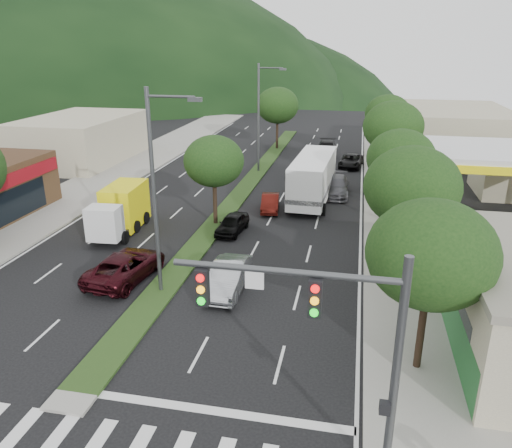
% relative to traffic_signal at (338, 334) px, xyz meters
% --- Properties ---
extents(ground, '(160.00, 160.00, 0.00)m').
position_rel_traffic_signal_xyz_m(ground, '(-9.03, 1.54, -4.65)').
color(ground, black).
rests_on(ground, ground).
extents(sidewalk_right, '(5.00, 90.00, 0.15)m').
position_rel_traffic_signal_xyz_m(sidewalk_right, '(3.47, 26.54, -4.57)').
color(sidewalk_right, gray).
rests_on(sidewalk_right, ground).
extents(sidewalk_left, '(6.00, 90.00, 0.15)m').
position_rel_traffic_signal_xyz_m(sidewalk_left, '(-22.03, 26.54, -4.57)').
color(sidewalk_left, gray).
rests_on(sidewalk_left, ground).
extents(median, '(1.60, 56.00, 0.12)m').
position_rel_traffic_signal_xyz_m(median, '(-9.03, 29.54, -4.59)').
color(median, '#203D16').
rests_on(median, ground).
extents(crosswalk, '(19.00, 2.20, 0.01)m').
position_rel_traffic_signal_xyz_m(crosswalk, '(-9.03, -0.46, -4.64)').
color(crosswalk, silver).
rests_on(crosswalk, ground).
extents(traffic_signal, '(6.12, 0.40, 7.00)m').
position_rel_traffic_signal_xyz_m(traffic_signal, '(0.00, 0.00, 0.00)').
color(traffic_signal, '#47494C').
rests_on(traffic_signal, ground).
extents(gas_canopy, '(12.20, 8.20, 5.25)m').
position_rel_traffic_signal_xyz_m(gas_canopy, '(9.97, 23.54, 0.00)').
color(gas_canopy, silver).
rests_on(gas_canopy, ground).
extents(bldg_left_far, '(9.00, 14.00, 4.60)m').
position_rel_traffic_signal_xyz_m(bldg_left_far, '(-28.03, 35.54, -2.35)').
color(bldg_left_far, beige).
rests_on(bldg_left_far, ground).
extents(bldg_right_far, '(10.00, 16.00, 5.20)m').
position_rel_traffic_signal_xyz_m(bldg_right_far, '(10.47, 45.54, -2.05)').
color(bldg_right_far, beige).
rests_on(bldg_right_far, ground).
extents(hill_far, '(176.00, 132.00, 82.00)m').
position_rel_traffic_signal_xyz_m(hill_far, '(-89.03, 111.54, -4.65)').
color(hill_far, black).
rests_on(hill_far, ground).
extents(tree_r_a, '(4.60, 4.60, 6.63)m').
position_rel_traffic_signal_xyz_m(tree_r_a, '(2.97, 5.54, 0.17)').
color(tree_r_a, black).
rests_on(tree_r_a, sidewalk_right).
extents(tree_r_b, '(4.80, 4.80, 6.94)m').
position_rel_traffic_signal_xyz_m(tree_r_b, '(2.97, 13.54, 0.39)').
color(tree_r_b, black).
rests_on(tree_r_b, sidewalk_right).
extents(tree_r_c, '(4.40, 4.40, 6.48)m').
position_rel_traffic_signal_xyz_m(tree_r_c, '(2.97, 21.54, 0.10)').
color(tree_r_c, black).
rests_on(tree_r_c, sidewalk_right).
extents(tree_r_d, '(5.00, 5.00, 7.17)m').
position_rel_traffic_signal_xyz_m(tree_r_d, '(2.97, 31.54, 0.54)').
color(tree_r_d, black).
rests_on(tree_r_d, sidewalk_right).
extents(tree_r_e, '(4.60, 4.60, 6.71)m').
position_rel_traffic_signal_xyz_m(tree_r_e, '(2.97, 41.54, 0.25)').
color(tree_r_e, black).
rests_on(tree_r_e, sidewalk_right).
extents(tree_med_near, '(4.00, 4.00, 6.02)m').
position_rel_traffic_signal_xyz_m(tree_med_near, '(-9.03, 19.54, -0.22)').
color(tree_med_near, black).
rests_on(tree_med_near, median).
extents(tree_med_far, '(4.80, 4.80, 6.94)m').
position_rel_traffic_signal_xyz_m(tree_med_far, '(-9.03, 45.54, 0.36)').
color(tree_med_far, black).
rests_on(tree_med_far, median).
extents(streetlight_near, '(2.60, 0.25, 10.00)m').
position_rel_traffic_signal_xyz_m(streetlight_near, '(-8.82, 9.54, 0.94)').
color(streetlight_near, '#47494C').
rests_on(streetlight_near, ground).
extents(streetlight_mid, '(2.60, 0.25, 10.00)m').
position_rel_traffic_signal_xyz_m(streetlight_mid, '(-8.82, 34.54, 0.94)').
color(streetlight_mid, '#47494C').
rests_on(streetlight_mid, ground).
extents(sedan_silver, '(1.61, 4.51, 1.48)m').
position_rel_traffic_signal_xyz_m(sedan_silver, '(-5.74, 10.35, -3.90)').
color(sedan_silver, '#A2A5AA').
rests_on(sedan_silver, ground).
extents(suv_maroon, '(3.07, 5.56, 1.47)m').
position_rel_traffic_signal_xyz_m(suv_maroon, '(-11.36, 10.53, -3.91)').
color(suv_maroon, black).
rests_on(suv_maroon, ground).
extents(car_queue_a, '(1.82, 3.73, 1.23)m').
position_rel_traffic_signal_xyz_m(car_queue_a, '(-7.53, 18.28, -4.03)').
color(car_queue_a, black).
rests_on(car_queue_a, ground).
extents(car_queue_b, '(2.17, 5.17, 1.49)m').
position_rel_traffic_signal_xyz_m(car_queue_b, '(-1.34, 28.28, -3.90)').
color(car_queue_b, '#4F4E54').
rests_on(car_queue_b, ground).
extents(car_queue_c, '(1.70, 3.72, 1.18)m').
position_rel_traffic_signal_xyz_m(car_queue_c, '(-5.88, 23.28, -4.05)').
color(car_queue_c, '#56130E').
rests_on(car_queue_c, ground).
extents(car_queue_d, '(2.57, 4.70, 1.25)m').
position_rel_traffic_signal_xyz_m(car_queue_d, '(-0.36, 38.28, -4.02)').
color(car_queue_d, black).
rests_on(car_queue_d, ground).
extents(car_queue_e, '(2.33, 4.64, 1.52)m').
position_rel_traffic_signal_xyz_m(car_queue_e, '(-4.49, 33.28, -3.89)').
color(car_queue_e, '#4D4D52').
rests_on(car_queue_e, ground).
extents(car_queue_f, '(2.28, 5.27, 1.51)m').
position_rel_traffic_signal_xyz_m(car_queue_f, '(-3.12, 43.28, -3.89)').
color(car_queue_f, black).
rests_on(car_queue_f, ground).
extents(box_truck, '(2.61, 6.05, 2.92)m').
position_rel_traffic_signal_xyz_m(box_truck, '(-14.77, 17.22, -3.26)').
color(box_truck, silver).
rests_on(box_truck, ground).
extents(motorhome, '(3.30, 9.32, 3.53)m').
position_rel_traffic_signal_xyz_m(motorhome, '(-3.05, 26.25, -2.76)').
color(motorhome, white).
rests_on(motorhome, ground).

